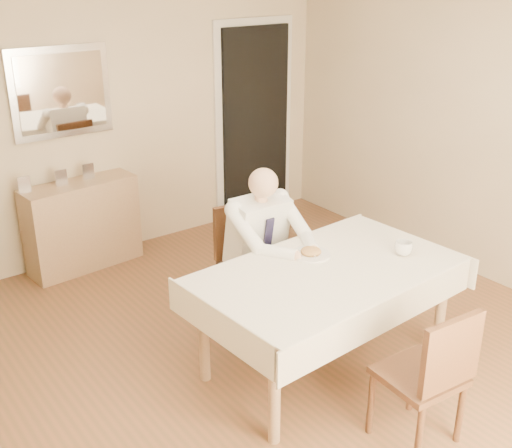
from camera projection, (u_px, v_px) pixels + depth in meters
room at (290, 188)px, 3.87m from camera, size 5.00×5.02×2.60m
doorway at (255, 123)px, 6.67m from camera, size 0.96×0.07×2.10m
mirror at (61, 92)px, 5.35m from camera, size 0.86×0.04×0.76m
dining_table at (328, 280)px, 4.13m from camera, size 1.77×1.11×0.75m
chair_far at (248, 256)px, 4.85m from camera, size 0.46×0.46×0.90m
chair_near at (431, 372)px, 3.50m from camera, size 0.45×0.45×0.88m
seated_man at (271, 246)px, 4.56m from camera, size 0.48×0.72×1.24m
plate at (311, 254)px, 4.27m from camera, size 0.26×0.26×0.02m
food at (311, 251)px, 4.26m from camera, size 0.14×0.14×0.06m
knife at (321, 254)px, 4.24m from camera, size 0.01×0.13×0.01m
fork at (312, 257)px, 4.20m from camera, size 0.01×0.13×0.01m
coffee_mug at (404, 248)px, 4.27m from camera, size 0.14×0.14×0.09m
sideboard at (82, 225)px, 5.69m from camera, size 1.02×0.42×0.79m
photo_frame_left at (24, 185)px, 5.27m from camera, size 0.10×0.02×0.14m
photo_frame_center at (61, 178)px, 5.44m from camera, size 0.10×0.02×0.14m
photo_frame_right at (88, 171)px, 5.60m from camera, size 0.10×0.02×0.14m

